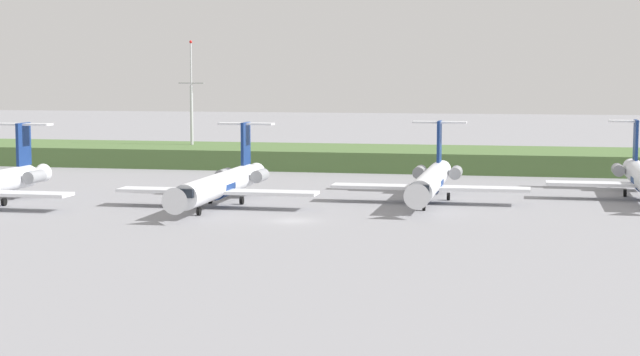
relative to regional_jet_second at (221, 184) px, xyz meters
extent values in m
plane|color=gray|center=(10.61, 20.14, -2.54)|extent=(500.00, 500.00, 0.00)
cube|color=#4C6B38|center=(10.61, 50.51, -1.00)|extent=(320.00, 20.00, 3.08)
cone|color=silver|center=(-26.09, 6.78, -0.09)|extent=(2.30, 4.00, 2.29)
cube|color=silver|center=(-20.19, -8.22, -0.69)|extent=(11.00, 3.20, 0.36)
cube|color=navy|center=(-26.09, 3.78, 3.86)|extent=(0.36, 3.20, 5.20)
cube|color=silver|center=(-26.09, 4.08, 6.26)|extent=(6.80, 1.80, 0.24)
cylinder|color=gray|center=(-28.34, 1.98, 0.11)|extent=(1.50, 3.40, 1.50)
cylinder|color=gray|center=(-23.84, 1.98, 0.11)|extent=(1.50, 3.40, 1.50)
cylinder|color=black|center=(-24.19, -4.82, -2.09)|extent=(0.35, 0.90, 0.90)
cylinder|color=silver|center=(0.00, -0.59, -0.09)|extent=(2.70, 24.00, 2.70)
cone|color=silver|center=(0.00, -14.09, -0.09)|extent=(2.70, 3.00, 2.70)
cone|color=silver|center=(0.00, 13.41, -0.09)|extent=(2.29, 4.00, 2.29)
cube|color=black|center=(0.00, -12.19, 0.39)|extent=(2.03, 1.80, 0.90)
cylinder|color=navy|center=(0.00, -0.59, -0.24)|extent=(2.76, 3.60, 2.76)
cube|color=silver|center=(-5.90, -1.59, -0.69)|extent=(11.00, 3.20, 0.36)
cube|color=silver|center=(5.91, -1.59, -0.69)|extent=(11.00, 3.20, 0.36)
cube|color=navy|center=(0.00, 10.41, 3.86)|extent=(0.36, 3.20, 5.20)
cube|color=silver|center=(0.00, 10.71, 6.26)|extent=(6.80, 1.80, 0.24)
cylinder|color=gray|center=(-2.25, 8.61, 0.11)|extent=(1.50, 3.40, 1.50)
cylinder|color=gray|center=(2.25, 8.61, 0.11)|extent=(1.50, 3.40, 1.50)
cylinder|color=gray|center=(0.00, -8.03, -1.54)|extent=(0.20, 0.20, 0.65)
cylinder|color=black|center=(0.00, -8.03, -2.09)|extent=(0.30, 0.90, 0.90)
cylinder|color=black|center=(-1.90, 1.81, -2.09)|extent=(0.35, 0.90, 0.90)
cylinder|color=black|center=(1.90, 1.81, -2.09)|extent=(0.35, 0.90, 0.90)
cylinder|color=silver|center=(22.94, 8.03, -0.09)|extent=(2.70, 24.00, 2.70)
cone|color=silver|center=(22.94, -5.47, -0.09)|extent=(2.70, 3.00, 2.70)
cone|color=silver|center=(22.94, 22.03, -0.09)|extent=(2.30, 4.00, 2.29)
cube|color=black|center=(22.94, -3.57, 0.39)|extent=(2.02, 1.80, 0.90)
cylinder|color=navy|center=(22.94, 8.03, -0.24)|extent=(2.76, 3.60, 2.76)
cube|color=silver|center=(17.03, 7.03, -0.69)|extent=(11.00, 3.20, 0.36)
cube|color=silver|center=(28.84, 7.03, -0.69)|extent=(11.00, 3.20, 0.36)
cube|color=navy|center=(22.94, 19.03, 3.86)|extent=(0.36, 3.20, 5.20)
cube|color=silver|center=(22.94, 19.33, 6.26)|extent=(6.80, 1.80, 0.24)
cylinder|color=gray|center=(20.69, 17.23, 0.11)|extent=(1.50, 3.40, 1.50)
cylinder|color=gray|center=(25.19, 17.23, 0.11)|extent=(1.50, 3.40, 1.50)
cylinder|color=gray|center=(22.94, 0.59, -1.54)|extent=(0.20, 0.20, 0.65)
cylinder|color=black|center=(22.94, 0.59, -2.09)|extent=(0.30, 0.90, 0.90)
cylinder|color=black|center=(21.04, 10.43, -2.09)|extent=(0.35, 0.90, 0.90)
cylinder|color=black|center=(24.84, 10.43, -2.09)|extent=(0.35, 0.90, 0.90)
cone|color=silver|center=(47.55, 29.88, -0.09)|extent=(2.30, 4.00, 2.29)
cube|color=silver|center=(41.64, 14.88, -0.69)|extent=(11.00, 3.20, 0.36)
cube|color=navy|center=(47.55, 26.88, 3.86)|extent=(0.36, 3.20, 5.20)
cube|color=silver|center=(47.55, 27.18, 6.26)|extent=(6.80, 1.80, 0.24)
cylinder|color=gray|center=(45.30, 25.08, 0.11)|extent=(1.50, 3.40, 1.50)
cylinder|color=black|center=(45.65, 18.28, -2.09)|extent=(0.35, 0.90, 0.90)
cylinder|color=#B2B2B7|center=(-21.18, 52.68, 3.92)|extent=(0.50, 0.50, 12.91)
cylinder|color=#B2B2B7|center=(-21.18, 52.68, 13.85)|extent=(0.28, 0.28, 6.95)
cube|color=#B2B2B7|center=(-21.18, 52.68, 10.78)|extent=(4.40, 0.20, 0.20)
sphere|color=red|center=(-21.18, 52.68, 17.58)|extent=(0.50, 0.50, 0.50)
camera|label=1|loc=(34.12, -111.02, 12.51)|focal=57.77mm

